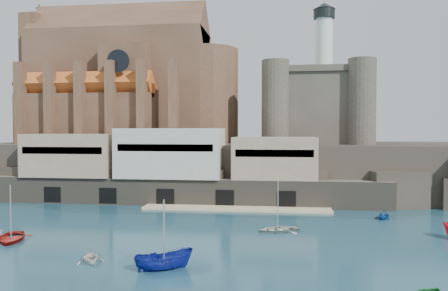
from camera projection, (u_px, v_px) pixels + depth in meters
name	position (u px, v px, depth m)	size (l,w,h in m)	color
ground	(205.00, 236.00, 52.14)	(300.00, 300.00, 0.00)	#183F50
promontory	(236.00, 167.00, 91.02)	(100.00, 36.00, 10.00)	black
quay	(170.00, 168.00, 76.09)	(70.00, 12.00, 13.05)	#5D574A
church	(129.00, 87.00, 95.91)	(47.00, 25.93, 30.51)	#503625
castle_keep	(315.00, 103.00, 90.19)	(21.20, 21.20, 29.30)	#433F34
boat_0	(11.00, 240.00, 50.08)	(4.30, 1.25, 6.02)	maroon
boat_1	(90.00, 262.00, 41.87)	(2.93, 1.79, 3.39)	silver
boat_2	(164.00, 269.00, 39.65)	(2.05, 2.10, 5.44)	navy
boat_6	(278.00, 231.00, 54.65)	(3.85, 1.12, 5.39)	beige
boat_7	(383.00, 219.00, 62.29)	(2.80, 1.71, 3.24)	#12488C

